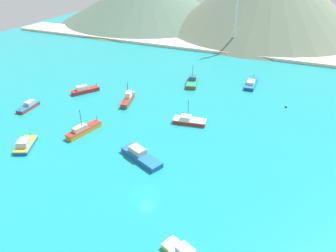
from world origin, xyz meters
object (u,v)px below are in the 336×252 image
object	(u,v)px
fishing_boat_2	(25,144)
fishing_boat_7	(85,90)
fishing_boat_6	(192,82)
fishing_boat_11	(189,121)
fishing_boat_0	(29,106)
fishing_boat_9	(128,99)
fishing_boat_1	(141,156)
buoy_0	(133,93)
fishing_boat_3	(83,130)
fishing_boat_5	(251,83)
buoy_1	(286,107)
radio_tower	(236,14)

from	to	relation	value
fishing_boat_2	fishing_boat_7	world-z (taller)	fishing_boat_7
fishing_boat_6	fishing_boat_11	bearing A→B (deg)	-71.80
fishing_boat_0	fishing_boat_9	distance (m)	28.24
fishing_boat_1	fishing_boat_9	distance (m)	29.74
fishing_boat_1	fishing_boat_0	bearing A→B (deg)	167.14
fishing_boat_7	buoy_0	world-z (taller)	fishing_boat_7
fishing_boat_3	buoy_0	xyz separation A→B (m)	(-0.69, 26.83, -0.76)
fishing_boat_1	fishing_boat_3	world-z (taller)	fishing_boat_3
fishing_boat_5	fishing_boat_6	xyz separation A→B (m)	(-18.24, -6.90, 0.17)
fishing_boat_7	fishing_boat_11	distance (m)	37.64
fishing_boat_0	fishing_boat_11	xyz separation A→B (m)	(44.96, 10.19, 0.00)
fishing_boat_7	buoy_1	distance (m)	61.19
fishing_boat_0	buoy_0	xyz separation A→B (m)	(22.00, 21.70, -0.60)
fishing_boat_9	radio_tower	distance (m)	67.84
fishing_boat_0	radio_tower	bearing A→B (deg)	63.53
fishing_boat_2	fishing_boat_5	size ratio (longest dim) A/B	0.71
fishing_boat_2	fishing_boat_3	world-z (taller)	fishing_boat_3
fishing_boat_6	buoy_1	xyz separation A→B (m)	(30.81, -5.92, -0.77)
fishing_boat_5	fishing_boat_7	world-z (taller)	fishing_boat_7
fishing_boat_1	buoy_0	xyz separation A→B (m)	(-18.97, 31.06, -0.70)
fishing_boat_7	radio_tower	bearing A→B (deg)	63.42
fishing_boat_0	fishing_boat_1	bearing A→B (deg)	-12.86
fishing_boat_3	radio_tower	world-z (taller)	radio_tower
radio_tower	fishing_boat_3	bearing A→B (deg)	-101.28
buoy_0	fishing_boat_1	bearing A→B (deg)	-58.58
radio_tower	fishing_boat_6	bearing A→B (deg)	-94.09
radio_tower	fishing_boat_2	bearing A→B (deg)	-104.73
buoy_0	fishing_boat_5	bearing A→B (deg)	33.02
fishing_boat_2	fishing_boat_9	size ratio (longest dim) A/B	0.87
buoy_1	radio_tower	xyz separation A→B (m)	(-27.70, 49.29, 15.34)
fishing_boat_1	fishing_boat_9	xyz separation A→B (m)	(-17.05, 24.36, 0.20)
fishing_boat_0	fishing_boat_11	bearing A→B (deg)	12.77
fishing_boat_1	fishing_boat_2	world-z (taller)	fishing_boat_2
fishing_boat_1	fishing_boat_9	world-z (taller)	fishing_boat_9
buoy_1	radio_tower	distance (m)	58.59
fishing_boat_5	fishing_boat_7	distance (m)	54.18
fishing_boat_1	fishing_boat_3	bearing A→B (deg)	166.99
fishing_boat_11	fishing_boat_2	bearing A→B (deg)	-139.37
fishing_boat_5	fishing_boat_7	bearing A→B (deg)	-150.03
fishing_boat_0	fishing_boat_3	world-z (taller)	fishing_boat_3
fishing_boat_6	fishing_boat_11	world-z (taller)	fishing_boat_11
fishing_boat_2	fishing_boat_7	distance (m)	32.55
fishing_boat_1	fishing_boat_6	distance (m)	45.63
buoy_1	fishing_boat_3	bearing A→B (deg)	-141.65
fishing_boat_3	buoy_1	xyz separation A→B (m)	(44.57, 35.26, -0.78)
radio_tower	fishing_boat_5	bearing A→B (deg)	-67.47
fishing_boat_7	fishing_boat_11	bearing A→B (deg)	-8.70
fishing_boat_6	buoy_0	xyz separation A→B (m)	(-14.46, -14.35, -0.75)
fishing_boat_1	fishing_boat_7	world-z (taller)	fishing_boat_7
radio_tower	fishing_boat_1	bearing A→B (deg)	-89.09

